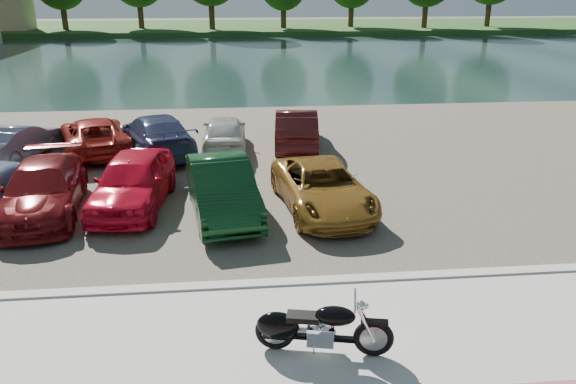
# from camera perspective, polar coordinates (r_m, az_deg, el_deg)

# --- Properties ---
(ground) EXTENTS (200.00, 200.00, 0.00)m
(ground) POSITION_cam_1_polar(r_m,az_deg,el_deg) (10.21, -0.27, -15.26)
(ground) COLOR #595447
(ground) RESTS_ON ground
(promenade) EXTENTS (60.00, 6.00, 0.10)m
(promenade) POSITION_cam_1_polar(r_m,az_deg,el_deg) (9.38, 0.34, -18.56)
(promenade) COLOR #BBB7B0
(promenade) RESTS_ON ground
(kerb) EXTENTS (60.00, 0.30, 0.14)m
(kerb) POSITION_cam_1_polar(r_m,az_deg,el_deg) (11.85, -1.19, -9.36)
(kerb) COLOR #BBB7B0
(kerb) RESTS_ON ground
(parking_lot) EXTENTS (60.00, 18.00, 0.04)m
(parking_lot) POSITION_cam_1_polar(r_m,az_deg,el_deg) (20.16, -3.22, 3.28)
(parking_lot) COLOR #453F37
(parking_lot) RESTS_ON ground
(river) EXTENTS (120.00, 40.00, 0.00)m
(river) POSITION_cam_1_polar(r_m,az_deg,el_deg) (48.62, -4.83, 13.33)
(river) COLOR #1B3131
(river) RESTS_ON ground
(far_bank) EXTENTS (120.00, 24.00, 0.60)m
(far_bank) POSITION_cam_1_polar(r_m,az_deg,el_deg) (80.46, -5.30, 16.32)
(far_bank) COLOR #1F4318
(far_bank) RESTS_ON ground
(motorcycle) EXTENTS (2.30, 0.88, 1.05)m
(motorcycle) POSITION_cam_1_polar(r_m,az_deg,el_deg) (9.64, 2.33, -13.59)
(motorcycle) COLOR black
(motorcycle) RESTS_ON promenade
(car_3) EXTENTS (2.51, 4.99, 1.39)m
(car_3) POSITION_cam_1_polar(r_m,az_deg,el_deg) (16.52, -23.64, 0.24)
(car_3) COLOR #630E11
(car_3) RESTS_ON parking_lot
(car_4) EXTENTS (2.20, 4.63, 1.53)m
(car_4) POSITION_cam_1_polar(r_m,az_deg,el_deg) (16.19, -15.47, 1.11)
(car_4) COLOR red
(car_4) RESTS_ON parking_lot
(car_5) EXTENTS (2.25, 4.74, 1.50)m
(car_5) POSITION_cam_1_polar(r_m,az_deg,el_deg) (15.19, -6.73, 0.41)
(car_5) COLOR #0F3A19
(car_5) RESTS_ON parking_lot
(car_6) EXTENTS (2.71, 4.90, 1.30)m
(car_6) POSITION_cam_1_polar(r_m,az_deg,el_deg) (15.46, 3.52, 0.48)
(car_6) COLOR olive
(car_6) RESTS_ON parking_lot
(car_9) EXTENTS (2.37, 3.93, 1.22)m
(car_9) POSITION_cam_1_polar(r_m,az_deg,el_deg) (22.31, -25.62, 4.66)
(car_9) COLOR slate
(car_9) RESTS_ON parking_lot
(car_10) EXTENTS (3.56, 5.22, 1.33)m
(car_10) POSITION_cam_1_polar(r_m,az_deg,el_deg) (21.92, -19.07, 5.44)
(car_10) COLOR #A2241B
(car_10) RESTS_ON parking_lot
(car_11) EXTENTS (3.64, 5.48, 1.47)m
(car_11) POSITION_cam_1_polar(r_m,az_deg,el_deg) (21.12, -13.24, 5.70)
(car_11) COLOR navy
(car_11) RESTS_ON parking_lot
(car_12) EXTENTS (1.66, 3.98, 1.35)m
(car_12) POSITION_cam_1_polar(r_m,az_deg,el_deg) (21.28, -6.49, 6.04)
(car_12) COLOR silver
(car_12) RESTS_ON parking_lot
(car_13) EXTENTS (1.99, 4.58, 1.46)m
(car_13) POSITION_cam_1_polar(r_m,az_deg,el_deg) (21.50, 0.85, 6.49)
(car_13) COLOR #471313
(car_13) RESTS_ON parking_lot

